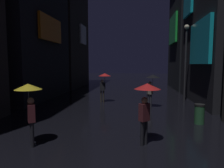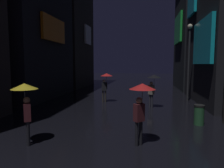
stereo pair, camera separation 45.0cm
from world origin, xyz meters
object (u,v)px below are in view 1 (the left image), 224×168
pedestrian_far_right_red (146,97)px  pedestrian_midstreet_centre_yellow (29,97)px  streetlamp_right_far (186,54)px  pedestrian_near_crossing_red (104,79)px  pedestrian_midstreet_left_black (152,82)px  trash_bin (199,114)px

pedestrian_far_right_red → pedestrian_midstreet_centre_yellow: same height
pedestrian_midstreet_centre_yellow → streetlamp_right_far: size_ratio=0.37×
pedestrian_midstreet_centre_yellow → streetlamp_right_far: (7.19, 9.49, 1.88)m
pedestrian_midstreet_centre_yellow → streetlamp_right_far: bearing=52.9°
pedestrian_far_right_red → pedestrian_midstreet_centre_yellow: 3.96m
pedestrian_near_crossing_red → streetlamp_right_far: (6.01, 1.40, 1.88)m
pedestrian_midstreet_left_black → streetlamp_right_far: size_ratio=0.37×
trash_bin → pedestrian_far_right_red: bearing=-133.5°
pedestrian_far_right_red → streetlamp_right_far: bearing=69.8°
pedestrian_near_crossing_red → pedestrian_far_right_red: 7.96m
pedestrian_near_crossing_red → pedestrian_far_right_red: (2.73, -7.48, 0.00)m
pedestrian_far_right_red → trash_bin: (2.58, 2.72, -1.20)m
pedestrian_midstreet_left_black → streetlamp_right_far: 4.30m
streetlamp_right_far → trash_bin: (-0.70, -6.17, -3.08)m
pedestrian_far_right_red → pedestrian_midstreet_centre_yellow: (-3.91, -0.61, 0.00)m
trash_bin → pedestrian_midstreet_left_black: bearing=120.3°
pedestrian_midstreet_left_black → pedestrian_far_right_red: bearing=-95.8°
pedestrian_near_crossing_red → pedestrian_midstreet_left_black: (3.35, -1.40, 0.00)m
pedestrian_near_crossing_red → pedestrian_midstreet_centre_yellow: 8.18m
pedestrian_far_right_red → streetlamp_right_far: size_ratio=0.37×
pedestrian_near_crossing_red → streetlamp_right_far: 6.45m
pedestrian_midstreet_left_black → pedestrian_midstreet_centre_yellow: size_ratio=1.00×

